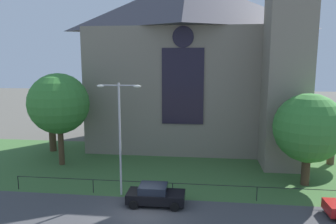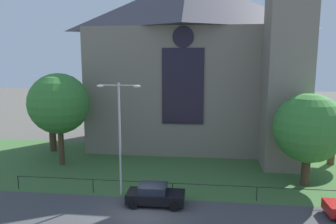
# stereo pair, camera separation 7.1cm
# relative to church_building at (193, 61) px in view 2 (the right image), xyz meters

# --- Properties ---
(ground) EXTENTS (160.00, 160.00, 0.00)m
(ground) POSITION_rel_church_building_xyz_m (-2.44, -8.20, -10.27)
(ground) COLOR #56544C
(grass_verge) EXTENTS (120.00, 20.00, 0.01)m
(grass_verge) POSITION_rel_church_building_xyz_m (-2.44, -10.20, -10.27)
(grass_verge) COLOR #3D6633
(grass_verge) RESTS_ON ground
(church_building) EXTENTS (23.20, 16.20, 26.00)m
(church_building) POSITION_rel_church_building_xyz_m (0.00, 0.00, 0.00)
(church_building) COLOR gray
(church_building) RESTS_ON ground
(iron_railing) EXTENTS (25.51, 0.07, 1.13)m
(iron_railing) POSITION_rel_church_building_xyz_m (-0.77, -15.70, -9.32)
(iron_railing) COLOR black
(iron_railing) RESTS_ON ground
(tree_right_far) EXTENTS (3.74, 3.74, 5.80)m
(tree_right_far) POSITION_rel_church_building_xyz_m (14.36, -5.99, -6.41)
(tree_right_far) COLOR brown
(tree_right_far) RESTS_ON ground
(tree_left_far) EXTENTS (4.18, 4.18, 6.88)m
(tree_left_far) POSITION_rel_church_building_xyz_m (-15.90, -4.68, -5.56)
(tree_left_far) COLOR #4C3823
(tree_left_far) RESTS_ON ground
(tree_right_near) EXTENTS (5.75, 5.75, 7.81)m
(tree_right_near) POSITION_rel_church_building_xyz_m (10.14, -11.96, -5.36)
(tree_right_near) COLOR #423021
(tree_right_near) RESTS_ON ground
(tree_left_near) EXTENTS (5.97, 5.97, 9.22)m
(tree_left_near) POSITION_rel_church_building_xyz_m (-12.71, -9.26, -4.06)
(tree_left_near) COLOR #4C3823
(tree_left_near) RESTS_ON ground
(streetlamp_near) EXTENTS (3.37, 0.26, 8.81)m
(streetlamp_near) POSITION_rel_church_building_xyz_m (-4.82, -15.80, -4.72)
(streetlamp_near) COLOR #B2B2B7
(streetlamp_near) RESTS_ON ground
(parked_car_black) EXTENTS (4.20, 2.02, 1.51)m
(parked_car_black) POSITION_rel_church_building_xyz_m (-1.89, -17.19, -9.53)
(parked_car_black) COLOR black
(parked_car_black) RESTS_ON ground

